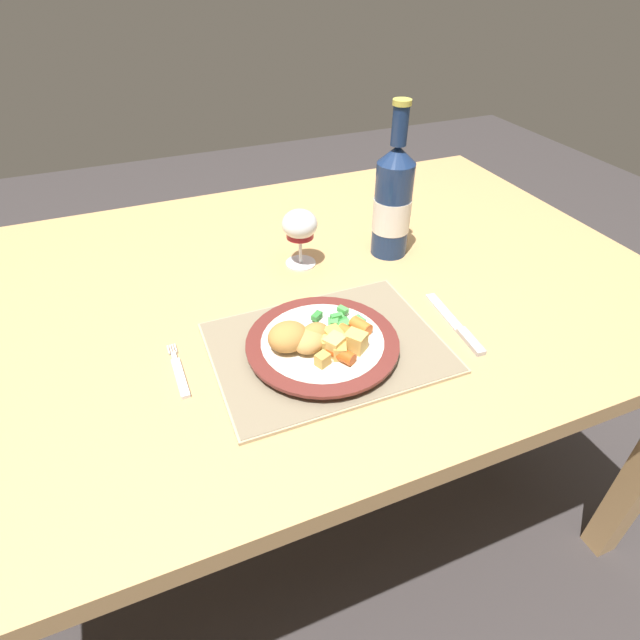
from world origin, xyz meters
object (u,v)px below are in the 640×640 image
(dinner_plate, at_px, (325,344))
(wine_glass, at_px, (300,227))
(table_knife, at_px, (459,328))
(bottle, at_px, (393,202))
(fork, at_px, (179,374))
(dining_table, at_px, (283,316))

(dinner_plate, relative_size, wine_glass, 2.07)
(table_knife, distance_m, bottle, 0.31)
(fork, height_order, wine_glass, wine_glass)
(dining_table, distance_m, wine_glass, 0.19)
(fork, relative_size, wine_glass, 1.07)
(dining_table, xyz_separation_m, table_knife, (0.25, -0.25, 0.08))
(dinner_plate, height_order, bottle, bottle)
(wine_glass, bearing_deg, table_knife, -59.94)
(dining_table, height_order, dinner_plate, dinner_plate)
(dining_table, xyz_separation_m, wine_glass, (0.07, 0.06, 0.16))
(fork, bearing_deg, bottle, 24.02)
(wine_glass, bearing_deg, dinner_plate, -102.31)
(fork, bearing_deg, dining_table, 38.33)
(table_knife, xyz_separation_m, wine_glass, (-0.18, 0.31, 0.08))
(table_knife, relative_size, bottle, 0.58)
(dinner_plate, relative_size, fork, 1.93)
(dinner_plate, bearing_deg, dining_table, 91.11)
(wine_glass, xyz_separation_m, bottle, (0.20, -0.02, 0.03))
(dining_table, bearing_deg, table_knife, -45.62)
(dinner_plate, bearing_deg, fork, 171.59)
(table_knife, bearing_deg, fork, 171.76)
(dinner_plate, distance_m, wine_glass, 0.29)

